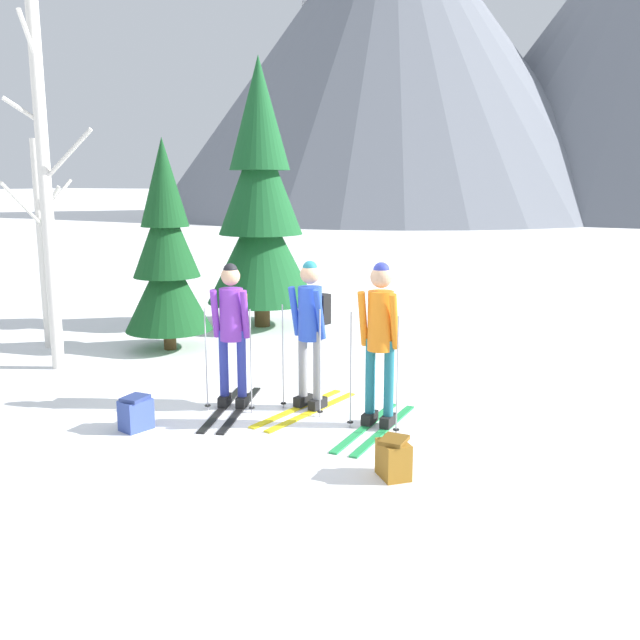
{
  "coord_description": "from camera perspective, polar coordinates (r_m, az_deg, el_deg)",
  "views": [
    {
      "loc": [
        3.63,
        -7.1,
        2.69
      ],
      "look_at": [
        0.14,
        0.38,
        1.05
      ],
      "focal_mm": 39.39,
      "sensor_mm": 36.0,
      "label": 1
    }
  ],
  "objects": [
    {
      "name": "backpack_on_snow_front",
      "position": [
        8.02,
        -14.73,
        -7.34
      ],
      "size": [
        0.32,
        0.37,
        0.38
      ],
      "color": "#384C99",
      "rests_on": "ground"
    },
    {
      "name": "birch_tree_slender",
      "position": [
        10.63,
        -21.45,
        10.65
      ],
      "size": [
        1.13,
        0.59,
        5.35
      ],
      "color": "silver",
      "rests_on": "ground"
    },
    {
      "name": "pine_tree_mid",
      "position": [
        13.01,
        -4.86,
        9.16
      ],
      "size": [
        2.02,
        2.02,
        4.87
      ],
      "color": "#51381E",
      "rests_on": "ground"
    },
    {
      "name": "skier_in_purple",
      "position": [
        8.38,
        -7.16,
        -0.57
      ],
      "size": [
        0.79,
        1.75,
        1.75
      ],
      "color": "black",
      "rests_on": "ground"
    },
    {
      "name": "mountain_ridge_distant",
      "position": [
        64.23,
        24.17,
        19.18
      ],
      "size": [
        75.43,
        56.87,
        27.91
      ],
      "color": "slate",
      "rests_on": "ground"
    },
    {
      "name": "skier_in_blue",
      "position": [
        8.26,
        -0.77,
        -0.49
      ],
      "size": [
        0.62,
        1.74,
        1.78
      ],
      "color": "yellow",
      "rests_on": "ground"
    },
    {
      "name": "pine_tree_near",
      "position": [
        11.42,
        -12.38,
        5.18
      ],
      "size": [
        1.39,
        1.39,
        3.36
      ],
      "color": "#51381E",
      "rests_on": "ground"
    },
    {
      "name": "skier_in_orange",
      "position": [
        7.65,
        4.88,
        -1.37
      ],
      "size": [
        0.61,
        1.76,
        1.84
      ],
      "color": "green",
      "rests_on": "ground"
    },
    {
      "name": "backpack_on_snow_beside",
      "position": [
        6.6,
        5.99,
        -11.09
      ],
      "size": [
        0.39,
        0.4,
        0.38
      ],
      "color": "#99661E",
      "rests_on": "ground"
    },
    {
      "name": "birch_tree_tall",
      "position": [
        12.13,
        -21.64,
        5.91
      ],
      "size": [
        0.48,
        1.39,
        3.34
      ],
      "color": "silver",
      "rests_on": "ground"
    },
    {
      "name": "ground_plane",
      "position": [
        8.41,
        -1.97,
        -7.42
      ],
      "size": [
        400.0,
        400.0,
        0.0
      ],
      "primitive_type": "plane",
      "color": "white"
    }
  ]
}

